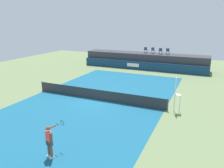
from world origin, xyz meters
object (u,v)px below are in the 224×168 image
object	(u,v)px
spectator_chair_center	(161,51)
net_post_near	(42,86)
spectator_chair_left	(153,50)
tennis_player	(50,140)
net_post_far	(168,105)
spectator_chair_far_left	(146,50)
spectator_chair_right	(168,51)
umpire_chair	(176,93)

from	to	relation	value
spectator_chair_center	net_post_near	world-z (taller)	spectator_chair_center
spectator_chair_left	spectator_chair_center	xyz separation A→B (m)	(1.17, -0.34, 0.00)
tennis_player	net_post_far	bearing A→B (deg)	63.16
spectator_chair_left	spectator_chair_far_left	bearing A→B (deg)	-179.43
spectator_chair_left	net_post_near	bearing A→B (deg)	-115.34
tennis_player	spectator_chair_right	bearing A→B (deg)	86.61
spectator_chair_center	net_post_far	world-z (taller)	spectator_chair_center
spectator_chair_right	spectator_chair_far_left	bearing A→B (deg)	177.57
umpire_chair	spectator_chair_far_left	bearing A→B (deg)	113.66
spectator_chair_far_left	tennis_player	world-z (taller)	spectator_chair_far_left
spectator_chair_left	spectator_chair_right	bearing A→B (deg)	-3.96
umpire_chair	net_post_far	size ratio (longest dim) A/B	2.76
spectator_chair_center	net_post_far	bearing A→B (deg)	-75.45
umpire_chair	net_post_near	distance (m)	13.02
spectator_chair_far_left	spectator_chair_left	distance (m)	1.09
spectator_chair_far_left	umpire_chair	distance (m)	16.88
spectator_chair_far_left	tennis_player	bearing A→B (deg)	-85.64
spectator_chair_right	net_post_near	distance (m)	18.11
spectator_chair_right	umpire_chair	size ratio (longest dim) A/B	0.32
spectator_chair_right	net_post_near	world-z (taller)	spectator_chair_right
spectator_chair_far_left	umpire_chair	world-z (taller)	spectator_chair_far_left
net_post_far	spectator_chair_center	bearing A→B (deg)	104.55
spectator_chair_center	spectator_chair_right	world-z (taller)	same
spectator_chair_right	umpire_chair	distance (m)	15.73
umpire_chair	net_post_near	size ratio (longest dim) A/B	2.76
umpire_chair	tennis_player	distance (m)	9.93
spectator_chair_left	spectator_chair_right	distance (m)	2.16
spectator_chair_right	tennis_player	world-z (taller)	spectator_chair_right
net_post_near	tennis_player	size ratio (longest dim) A/B	0.56
spectator_chair_far_left	spectator_chair_left	xyz separation A→B (m)	(1.09, 0.01, 0.00)
spectator_chair_left	tennis_player	distance (m)	24.12
tennis_player	spectator_chair_far_left	bearing A→B (deg)	94.36
spectator_chair_far_left	tennis_player	size ratio (longest dim) A/B	0.50
spectator_chair_left	umpire_chair	size ratio (longest dim) A/B	0.32
spectator_chair_far_left	spectator_chair_right	xyz separation A→B (m)	(3.25, -0.14, 0.00)
spectator_chair_left	tennis_player	xyz separation A→B (m)	(0.74, -24.04, -1.73)
umpire_chair	tennis_player	bearing A→B (deg)	-119.82
spectator_chair_right	net_post_far	world-z (taller)	spectator_chair_right
spectator_chair_center	umpire_chair	bearing A→B (deg)	-73.42
spectator_chair_far_left	net_post_far	distance (m)	16.76
net_post_near	net_post_far	size ratio (longest dim) A/B	1.00
spectator_chair_far_left	net_post_near	xyz separation A→B (m)	(-6.21, -15.42, -2.19)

